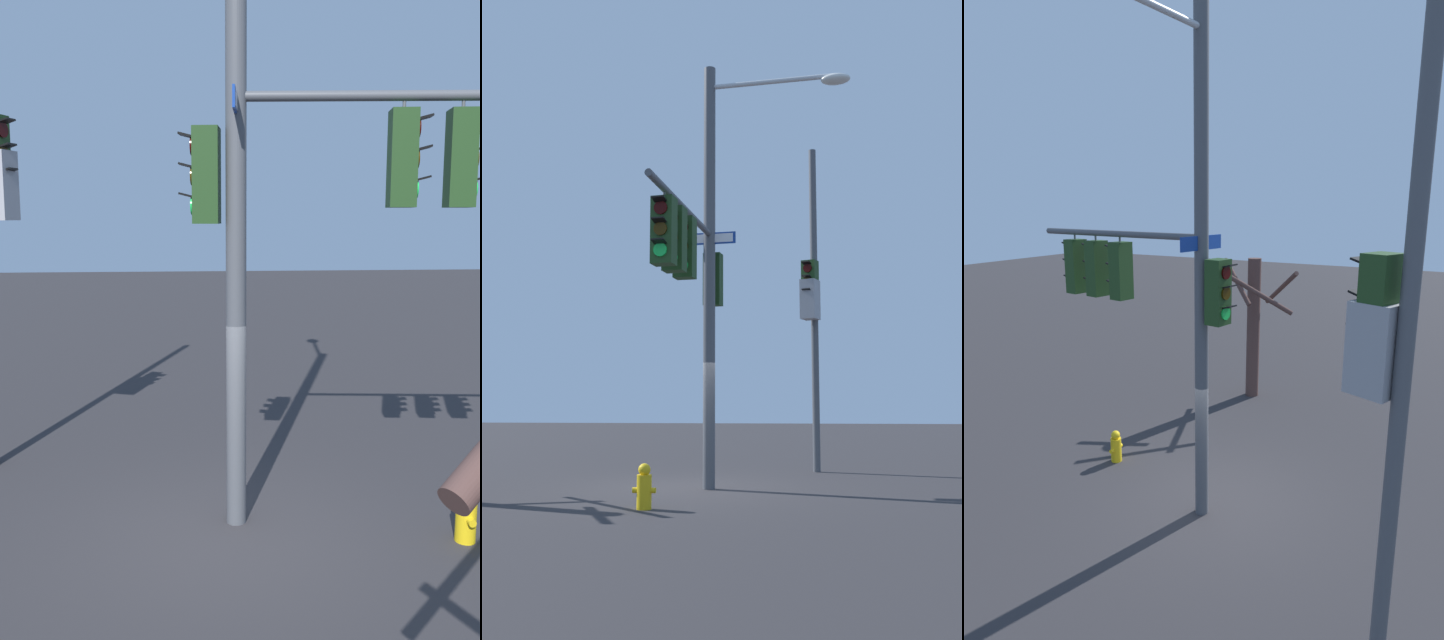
{
  "view_description": "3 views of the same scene",
  "coord_description": "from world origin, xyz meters",
  "views": [
    {
      "loc": [
        -7.4,
        0.49,
        3.78
      ],
      "look_at": [
        0.12,
        -0.18,
        2.62
      ],
      "focal_mm": 37.4,
      "sensor_mm": 36.0,
      "label": 1
    },
    {
      "loc": [
        2.08,
        -14.08,
        1.74
      ],
      "look_at": [
        0.76,
        -0.58,
        3.32
      ],
      "focal_mm": 39.03,
      "sensor_mm": 36.0,
      "label": 2
    },
    {
      "loc": [
        7.79,
        3.99,
        5.68
      ],
      "look_at": [
        0.17,
        -0.28,
        3.66
      ],
      "focal_mm": 28.06,
      "sensor_mm": 36.0,
      "label": 3
    }
  ],
  "objects": [
    {
      "name": "ground_plane",
      "position": [
        0.0,
        0.0,
        0.0
      ],
      "size": [
        80.0,
        80.0,
        0.0
      ],
      "primitive_type": "plane",
      "color": "#2D2B2D"
    },
    {
      "name": "main_signal_pole_assembly",
      "position": [
        0.48,
        -1.07,
        4.66
      ],
      "size": [
        3.5,
        4.67,
        8.73
      ],
      "rotation": [
        0.0,
        0.0,
        4.6
      ],
      "color": "#4C4F54",
      "rests_on": "ground"
    },
    {
      "name": "bare_tree_behind_pole",
      "position": [
        -5.49,
        -1.73,
        2.28
      ],
      "size": [
        2.68,
        2.26,
        4.18
      ],
      "color": "#4F3530",
      "rests_on": "ground"
    },
    {
      "name": "secondary_pole_assembly",
      "position": [
        2.65,
        3.25,
        4.26
      ],
      "size": [
        0.52,
        0.72,
        8.18
      ],
      "rotation": [
        0.0,
        0.0,
        4.35
      ],
      "color": "#4C4F54",
      "rests_on": "ground"
    },
    {
      "name": "fire_hydrant",
      "position": [
        -0.28,
        -2.81,
        0.34
      ],
      "size": [
        0.38,
        0.24,
        0.73
      ],
      "color": "yellow",
      "rests_on": "ground"
    }
  ]
}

